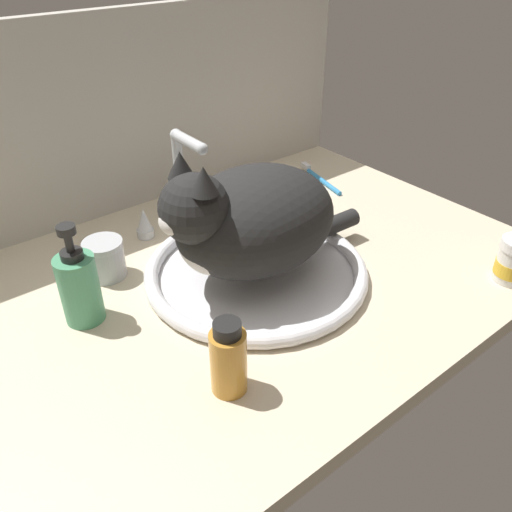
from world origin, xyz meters
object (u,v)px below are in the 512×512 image
Objects in this scene: sink_basin at (256,271)px; metal_jar at (105,259)px; faucet at (183,189)px; cat at (247,220)px; soap_pump_bottle at (79,287)px; amber_bottle at (228,359)px; toothbrush at (320,178)px.

sink_basin is 25.13cm from metal_jar.
faucet is 22.33cm from cat.
soap_pump_bottle is (-26.83, -14.59, -1.77)cm from faucet.
amber_bottle is at bearing -114.72° from faucet.
faucet is at bearing 176.79° from toothbrush.
sink_basin is at bearing -90.00° from faucet.
cat is 24.57cm from amber_bottle.
toothbrush is at bearing 30.23° from sink_basin.
cat is 2.42× the size of soap_pump_bottle.
soap_pump_bottle reaches higher than sink_basin.
sink_basin is 28.27cm from soap_pump_bottle.
soap_pump_bottle is at bearing 163.65° from cat.
soap_pump_bottle is at bearing 164.48° from sink_basin.
amber_bottle is (1.37, -32.95, 1.75)cm from metal_jar.
cat is at bearing -41.54° from metal_jar.
cat is at bearing -16.35° from soap_pump_bottle.
metal_jar is 0.61× the size of amber_bottle.
sink_basin is 23.00cm from faucet.
cat reaches higher than soap_pump_bottle.
metal_jar reaches higher than sink_basin.
cat is (-1.67, -21.97, 3.64)cm from faucet.
soap_pump_bottle is 26.15cm from amber_bottle.
cat is 3.59× the size of amber_bottle.
toothbrush is at bearing -3.21° from faucet.
sink_basin is at bearing 43.56° from amber_bottle.
cat is 42.71cm from toothbrush.
sink_basin is 2.32× the size of soap_pump_bottle.
metal_jar is at bearing 92.39° from amber_bottle.
cat is 25.02cm from metal_jar.
amber_bottle is (8.79, -24.61, -0.82)cm from soap_pump_bottle.
faucet is 0.51× the size of cat.
soap_pump_bottle is at bearing -131.64° from metal_jar.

